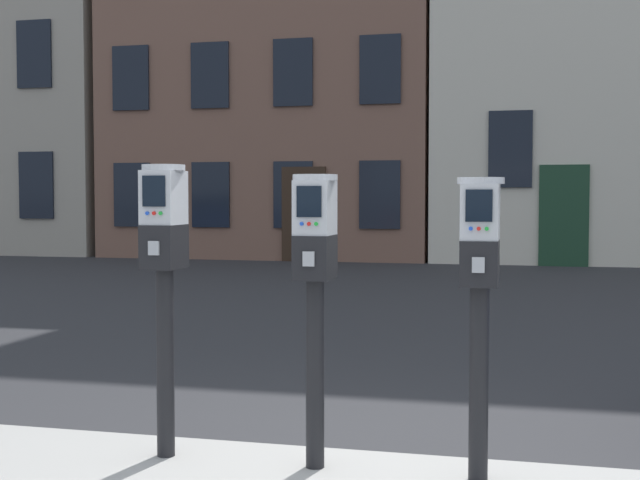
{
  "coord_description": "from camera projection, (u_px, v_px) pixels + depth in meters",
  "views": [
    {
      "loc": [
        0.96,
        -4.18,
        1.46
      ],
      "look_at": [
        -0.06,
        -0.03,
        1.24
      ],
      "focal_mm": 48.78,
      "sensor_mm": 36.0,
      "label": 1
    }
  ],
  "objects": [
    {
      "name": "townhouse_orange_brick",
      "position": [
        288.0,
        42.0,
        22.2
      ],
      "size": [
        7.79,
        6.08,
        10.78
      ],
      "color": "brown",
      "rests_on": "ground_plane"
    },
    {
      "name": "parking_meter_end_of_row",
      "position": [
        480.0,
        272.0,
        4.0
      ],
      "size": [
        0.22,
        0.25,
        1.41
      ],
      "rotation": [
        0.0,
        0.0,
        -1.57
      ],
      "color": "black",
      "rests_on": "sidewalk_slab"
    },
    {
      "name": "townhouse_cream_stone",
      "position": [
        18.0,
        81.0,
        24.43
      ],
      "size": [
        7.7,
        6.69,
        9.34
      ],
      "color": "#9E9384",
      "rests_on": "ground_plane"
    },
    {
      "name": "parking_meter_near_kerb",
      "position": [
        164.0,
        256.0,
        4.37
      ],
      "size": [
        0.22,
        0.25,
        1.48
      ],
      "rotation": [
        0.0,
        0.0,
        -1.57
      ],
      "color": "black",
      "rests_on": "sidewalk_slab"
    },
    {
      "name": "parking_meter_twin_adjacent",
      "position": [
        315.0,
        266.0,
        4.18
      ],
      "size": [
        0.22,
        0.25,
        1.42
      ],
      "rotation": [
        0.0,
        0.0,
        -1.57
      ],
      "color": "black",
      "rests_on": "sidewalk_slab"
    }
  ]
}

